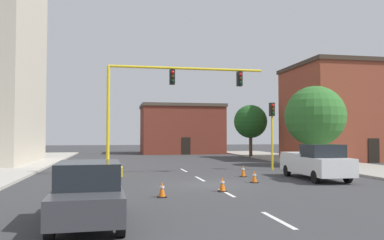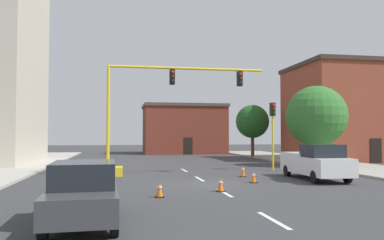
% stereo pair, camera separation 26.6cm
% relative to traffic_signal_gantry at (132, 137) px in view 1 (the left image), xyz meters
% --- Properties ---
extents(ground_plane, '(160.00, 160.00, 0.00)m').
position_rel_traffic_signal_gantry_xyz_m(ground_plane, '(3.73, -5.04, -2.35)').
color(ground_plane, '#38383A').
extents(sidewalk_right, '(6.00, 56.00, 0.14)m').
position_rel_traffic_signal_gantry_xyz_m(sidewalk_right, '(16.52, 2.96, -2.28)').
color(sidewalk_right, '#9E998E').
rests_on(sidewalk_right, ground_plane).
extents(lane_stripe_seg_1, '(0.16, 2.40, 0.01)m').
position_rel_traffic_signal_gantry_xyz_m(lane_stripe_seg_1, '(3.73, -13.54, -2.34)').
color(lane_stripe_seg_1, silver).
rests_on(lane_stripe_seg_1, ground_plane).
extents(lane_stripe_seg_2, '(0.16, 2.40, 0.01)m').
position_rel_traffic_signal_gantry_xyz_m(lane_stripe_seg_2, '(3.73, -8.04, -2.34)').
color(lane_stripe_seg_2, silver).
rests_on(lane_stripe_seg_2, ground_plane).
extents(lane_stripe_seg_3, '(0.16, 2.40, 0.01)m').
position_rel_traffic_signal_gantry_xyz_m(lane_stripe_seg_3, '(3.73, -2.54, -2.34)').
color(lane_stripe_seg_3, silver).
rests_on(lane_stripe_seg_3, ground_plane).
extents(lane_stripe_seg_4, '(0.16, 2.40, 0.01)m').
position_rel_traffic_signal_gantry_xyz_m(lane_stripe_seg_4, '(3.73, 2.96, -2.34)').
color(lane_stripe_seg_4, silver).
rests_on(lane_stripe_seg_4, ground_plane).
extents(building_brick_center, '(11.05, 7.82, 6.61)m').
position_rel_traffic_signal_gantry_xyz_m(building_brick_center, '(7.72, 28.42, 0.97)').
color(building_brick_center, brown).
rests_on(building_brick_center, ground_plane).
extents(building_row_right, '(10.51, 9.38, 9.58)m').
position_rel_traffic_signal_gantry_xyz_m(building_row_right, '(21.66, 11.48, 2.46)').
color(building_row_right, brown).
rests_on(building_row_right, ground_plane).
extents(traffic_signal_gantry, '(10.79, 1.20, 6.83)m').
position_rel_traffic_signal_gantry_xyz_m(traffic_signal_gantry, '(0.00, 0.00, 0.00)').
color(traffic_signal_gantry, yellow).
rests_on(traffic_signal_gantry, ground_plane).
extents(traffic_light_pole_right, '(0.32, 0.47, 4.80)m').
position_rel_traffic_signal_gantry_xyz_m(traffic_light_pole_right, '(9.92, 1.81, 1.18)').
color(traffic_light_pole_right, yellow).
rests_on(traffic_light_pole_right, ground_plane).
extents(tree_right_mid, '(4.87, 4.87, 6.47)m').
position_rel_traffic_signal_gantry_xyz_m(tree_right_mid, '(14.75, 4.63, 1.68)').
color(tree_right_mid, '#4C3823').
rests_on(tree_right_mid, ground_plane).
extents(tree_right_far, '(3.68, 3.68, 5.84)m').
position_rel_traffic_signal_gantry_xyz_m(tree_right_far, '(13.60, 16.85, 1.63)').
color(tree_right_far, '#4C3823').
rests_on(tree_right_far, ground_plane).
extents(pickup_truck_white, '(2.16, 5.46, 1.99)m').
position_rel_traffic_signal_gantry_xyz_m(pickup_truck_white, '(10.07, -4.06, -1.37)').
color(pickup_truck_white, white).
rests_on(pickup_truck_white, ground_plane).
extents(sedan_dark_gray_near_left, '(2.00, 4.56, 1.74)m').
position_rel_traffic_signal_gantry_xyz_m(sedan_dark_gray_near_left, '(-1.72, -13.08, -1.46)').
color(sedan_dark_gray_near_left, '#3D3D42').
rests_on(sedan_dark_gray_near_left, ground_plane).
extents(traffic_cone_roadside_a, '(0.36, 0.36, 0.64)m').
position_rel_traffic_signal_gantry_xyz_m(traffic_cone_roadside_a, '(0.85, -8.74, -2.03)').
color(traffic_cone_roadside_a, black).
rests_on(traffic_cone_roadside_a, ground_plane).
extents(traffic_cone_roadside_b, '(0.36, 0.36, 0.72)m').
position_rel_traffic_signal_gantry_xyz_m(traffic_cone_roadside_b, '(6.50, -1.95, -1.99)').
color(traffic_cone_roadside_b, black).
rests_on(traffic_cone_roadside_b, ground_plane).
extents(traffic_cone_roadside_c, '(0.36, 0.36, 0.64)m').
position_rel_traffic_signal_gantry_xyz_m(traffic_cone_roadside_c, '(6.14, -4.87, -2.03)').
color(traffic_cone_roadside_c, black).
rests_on(traffic_cone_roadside_c, ground_plane).
extents(traffic_cone_roadside_d, '(0.36, 0.36, 0.64)m').
position_rel_traffic_signal_gantry_xyz_m(traffic_cone_roadside_d, '(3.65, -7.65, -2.03)').
color(traffic_cone_roadside_d, black).
rests_on(traffic_cone_roadside_d, ground_plane).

